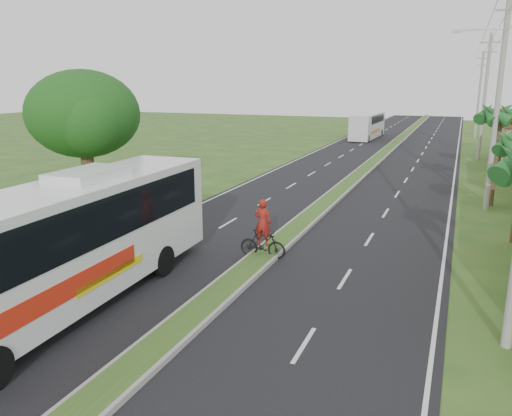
% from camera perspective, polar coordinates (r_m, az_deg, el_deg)
% --- Properties ---
extents(ground, '(180.00, 180.00, 0.00)m').
position_cam_1_polar(ground, '(15.13, -7.61, -12.83)').
color(ground, '#28541E').
rests_on(ground, ground).
extents(road_asphalt, '(14.00, 160.00, 0.02)m').
position_cam_1_polar(road_asphalt, '(33.07, 9.81, 2.04)').
color(road_asphalt, black).
rests_on(road_asphalt, ground).
extents(median_strip, '(1.20, 160.00, 0.18)m').
position_cam_1_polar(median_strip, '(33.05, 9.81, 2.20)').
color(median_strip, gray).
rests_on(median_strip, ground).
extents(lane_edge_left, '(0.12, 160.00, 0.01)m').
position_cam_1_polar(lane_edge_left, '(35.08, -0.93, 2.92)').
color(lane_edge_left, silver).
rests_on(lane_edge_left, ground).
extents(lane_edge_right, '(0.12, 160.00, 0.01)m').
position_cam_1_polar(lane_edge_right, '(32.35, 21.45, 0.97)').
color(lane_edge_right, silver).
rests_on(lane_edge_right, ground).
extents(palm_verge_c, '(2.40, 2.40, 5.85)m').
position_cam_1_polar(palm_verge_c, '(30.73, 26.23, 9.54)').
color(palm_verge_c, '#473321').
rests_on(palm_verge_c, ground).
extents(palm_verge_d, '(2.40, 2.40, 5.25)m').
position_cam_1_polar(palm_verge_d, '(39.76, 26.12, 9.45)').
color(palm_verge_d, '#473321').
rests_on(palm_verge_d, ground).
extents(shade_tree, '(6.30, 6.00, 7.54)m').
position_cam_1_polar(shade_tree, '(28.84, -19.23, 9.79)').
color(shade_tree, '#473321').
rests_on(shade_tree, ground).
extents(utility_pole_b, '(3.20, 0.28, 12.00)m').
position_cam_1_polar(utility_pole_b, '(29.67, 25.94, 11.66)').
color(utility_pole_b, gray).
rests_on(utility_pole_b, ground).
extents(utility_pole_c, '(1.60, 0.28, 11.00)m').
position_cam_1_polar(utility_pole_c, '(49.66, 24.68, 11.57)').
color(utility_pole_c, gray).
rests_on(utility_pole_c, ground).
extents(utility_pole_d, '(1.60, 0.28, 10.50)m').
position_cam_1_polar(utility_pole_d, '(69.66, 24.15, 11.80)').
color(utility_pole_d, gray).
rests_on(utility_pole_d, ground).
extents(coach_bus_main, '(3.14, 13.02, 4.18)m').
position_cam_1_polar(coach_bus_main, '(16.05, -20.85, -3.23)').
color(coach_bus_main, silver).
rests_on(coach_bus_main, ground).
extents(coach_bus_far, '(2.61, 10.63, 3.08)m').
position_cam_1_polar(coach_bus_far, '(64.50, 12.65, 9.30)').
color(coach_bus_far, silver).
rests_on(coach_bus_far, ground).
extents(motorcyclist, '(1.91, 0.59, 2.42)m').
position_cam_1_polar(motorcyclist, '(19.83, 0.77, -3.34)').
color(motorcyclist, black).
rests_on(motorcyclist, ground).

